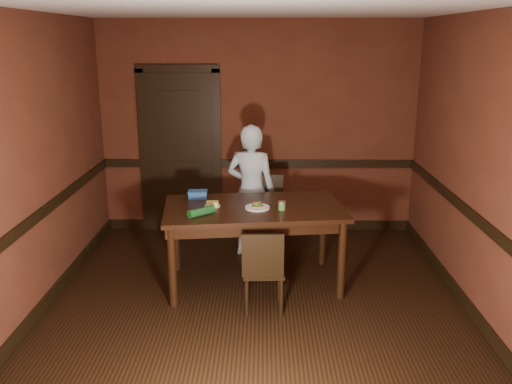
{
  "coord_description": "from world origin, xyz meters",
  "views": [
    {
      "loc": [
        0.07,
        -4.61,
        2.46
      ],
      "look_at": [
        0.0,
        0.35,
        1.05
      ],
      "focal_mm": 38.0,
      "sensor_mm": 36.0,
      "label": 1
    }
  ],
  "objects_px": {
    "chair_far": "(263,220)",
    "sandwich_plate": "(257,207)",
    "sauce_jar": "(282,206)",
    "food_tub": "(198,195)",
    "person": "(251,191)",
    "dining_table": "(254,245)",
    "cheese_saucer": "(212,204)",
    "chair_near": "(263,269)"
  },
  "relations": [
    {
      "from": "dining_table",
      "to": "cheese_saucer",
      "type": "relative_size",
      "value": 11.24
    },
    {
      "from": "sandwich_plate",
      "to": "chair_far",
      "type": "bearing_deg",
      "value": 84.93
    },
    {
      "from": "food_tub",
      "to": "person",
      "type": "bearing_deg",
      "value": 40.99
    },
    {
      "from": "chair_far",
      "to": "person",
      "type": "bearing_deg",
      "value": 124.89
    },
    {
      "from": "person",
      "to": "sandwich_plate",
      "type": "height_order",
      "value": "person"
    },
    {
      "from": "sandwich_plate",
      "to": "cheese_saucer",
      "type": "height_order",
      "value": "sandwich_plate"
    },
    {
      "from": "dining_table",
      "to": "sauce_jar",
      "type": "relative_size",
      "value": 20.36
    },
    {
      "from": "chair_far",
      "to": "sandwich_plate",
      "type": "distance_m",
      "value": 0.77
    },
    {
      "from": "dining_table",
      "to": "cheese_saucer",
      "type": "height_order",
      "value": "cheese_saucer"
    },
    {
      "from": "chair_near",
      "to": "person",
      "type": "relative_size",
      "value": 0.52
    },
    {
      "from": "chair_near",
      "to": "sauce_jar",
      "type": "bearing_deg",
      "value": -114.17
    },
    {
      "from": "sandwich_plate",
      "to": "food_tub",
      "type": "relative_size",
      "value": 1.18
    },
    {
      "from": "sandwich_plate",
      "to": "sauce_jar",
      "type": "distance_m",
      "value": 0.25
    },
    {
      "from": "sauce_jar",
      "to": "sandwich_plate",
      "type": "bearing_deg",
      "value": 169.11
    },
    {
      "from": "sandwich_plate",
      "to": "cheese_saucer",
      "type": "distance_m",
      "value": 0.46
    },
    {
      "from": "cheese_saucer",
      "to": "dining_table",
      "type": "bearing_deg",
      "value": 0.29
    },
    {
      "from": "food_tub",
      "to": "cheese_saucer",
      "type": "bearing_deg",
      "value": -59.8
    },
    {
      "from": "dining_table",
      "to": "sauce_jar",
      "type": "bearing_deg",
      "value": -28.6
    },
    {
      "from": "sauce_jar",
      "to": "chair_near",
      "type": "bearing_deg",
      "value": -112.09
    },
    {
      "from": "dining_table",
      "to": "chair_far",
      "type": "relative_size",
      "value": 1.85
    },
    {
      "from": "person",
      "to": "sandwich_plate",
      "type": "bearing_deg",
      "value": 106.91
    },
    {
      "from": "chair_near",
      "to": "food_tub",
      "type": "bearing_deg",
      "value": -51.82
    },
    {
      "from": "sauce_jar",
      "to": "cheese_saucer",
      "type": "height_order",
      "value": "sauce_jar"
    },
    {
      "from": "chair_near",
      "to": "sandwich_plate",
      "type": "xyz_separation_m",
      "value": [
        -0.06,
        0.49,
        0.45
      ]
    },
    {
      "from": "chair_far",
      "to": "food_tub",
      "type": "height_order",
      "value": "chair_far"
    },
    {
      "from": "dining_table",
      "to": "person",
      "type": "bearing_deg",
      "value": 86.76
    },
    {
      "from": "chair_far",
      "to": "person",
      "type": "xyz_separation_m",
      "value": [
        -0.14,
        0.2,
        0.29
      ]
    },
    {
      "from": "person",
      "to": "sauce_jar",
      "type": "height_order",
      "value": "person"
    },
    {
      "from": "sandwich_plate",
      "to": "food_tub",
      "type": "bearing_deg",
      "value": 152.23
    },
    {
      "from": "chair_near",
      "to": "cheese_saucer",
      "type": "height_order",
      "value": "cheese_saucer"
    },
    {
      "from": "sandwich_plate",
      "to": "food_tub",
      "type": "xyz_separation_m",
      "value": [
        -0.63,
        0.33,
        0.03
      ]
    },
    {
      "from": "chair_far",
      "to": "sandwich_plate",
      "type": "xyz_separation_m",
      "value": [
        -0.06,
        -0.67,
        0.37
      ]
    },
    {
      "from": "chair_far",
      "to": "chair_near",
      "type": "bearing_deg",
      "value": -90.32
    },
    {
      "from": "chair_near",
      "to": "sauce_jar",
      "type": "relative_size",
      "value": 9.17
    },
    {
      "from": "chair_near",
      "to": "food_tub",
      "type": "height_order",
      "value": "food_tub"
    },
    {
      "from": "cheese_saucer",
      "to": "sauce_jar",
      "type": "bearing_deg",
      "value": -8.99
    },
    {
      "from": "food_tub",
      "to": "dining_table",
      "type": "bearing_deg",
      "value": -27.43
    },
    {
      "from": "dining_table",
      "to": "chair_near",
      "type": "distance_m",
      "value": 0.56
    },
    {
      "from": "person",
      "to": "sauce_jar",
      "type": "xyz_separation_m",
      "value": [
        0.32,
        -0.91,
        0.11
      ]
    },
    {
      "from": "chair_far",
      "to": "sauce_jar",
      "type": "xyz_separation_m",
      "value": [
        0.18,
        -0.71,
        0.4
      ]
    },
    {
      "from": "sandwich_plate",
      "to": "cheese_saucer",
      "type": "xyz_separation_m",
      "value": [
        -0.45,
        0.06,
        0.0
      ]
    },
    {
      "from": "sandwich_plate",
      "to": "chair_near",
      "type": "bearing_deg",
      "value": -82.75
    }
  ]
}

